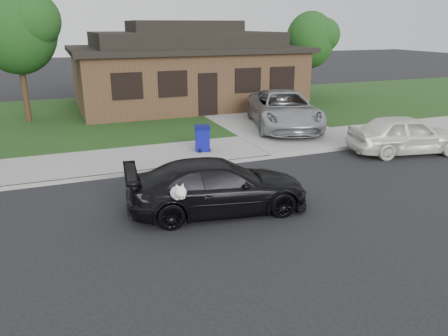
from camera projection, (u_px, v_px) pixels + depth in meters
name	position (u px, v px, depth m)	size (l,w,h in m)	color
ground	(204.00, 211.00, 11.25)	(120.00, 120.00, 0.00)	black
sidewalk	(159.00, 157.00, 15.65)	(60.00, 3.00, 0.12)	gray
curb	(169.00, 169.00, 14.33)	(60.00, 0.12, 0.12)	gray
lawn	(123.00, 115.00, 22.73)	(60.00, 13.00, 0.13)	#193814
driveway	(252.00, 118.00, 22.15)	(4.50, 13.00, 0.14)	gray
sedan	(218.00, 186.00, 11.06)	(4.81, 2.48, 1.34)	black
minivan	(284.00, 109.00, 19.54)	(2.69, 5.83, 1.62)	#A2A5A9
white_compact	(406.00, 134.00, 16.08)	(1.70, 4.22, 1.44)	silver
recycling_bin	(202.00, 138.00, 16.07)	(0.68, 0.68, 0.93)	#0C0F87
house	(185.00, 69.00, 25.23)	(12.60, 8.60, 4.65)	#422B1C
tree_0	(20.00, 27.00, 19.73)	(3.78, 3.60, 6.34)	#332114
tree_1	(313.00, 39.00, 27.02)	(3.15, 3.00, 5.25)	#332114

